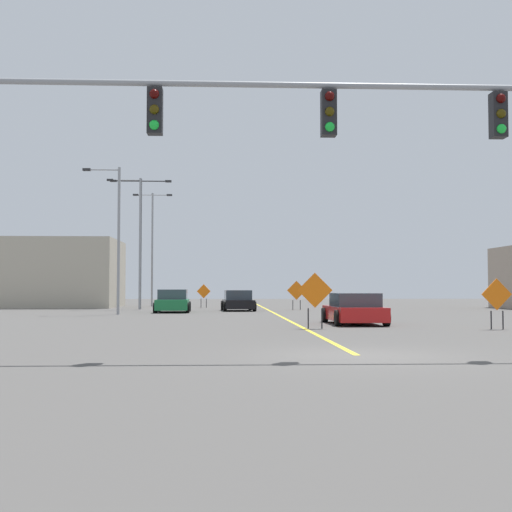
{
  "coord_description": "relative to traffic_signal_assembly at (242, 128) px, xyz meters",
  "views": [
    {
      "loc": [
        -2.99,
        -15.34,
        1.52
      ],
      "look_at": [
        -1.31,
        21.09,
        3.22
      ],
      "focal_mm": 47.98,
      "sensor_mm": 36.0,
      "label": 1
    }
  ],
  "objects": [
    {
      "name": "street_lamp_far_left",
      "position": [
        -6.34,
        33.32,
        0.33
      ],
      "size": [
        4.34,
        0.24,
        9.26
      ],
      "color": "black",
      "rests_on": "ground"
    },
    {
      "name": "car_green_mid",
      "position": [
        -3.6,
        27.55,
        -4.46
      ],
      "size": [
        2.24,
        4.25,
        1.42
      ],
      "color": "#196B38",
      "rests_on": "ground"
    },
    {
      "name": "street_lamp_mid_left",
      "position": [
        -6.54,
        33.27,
        0.01
      ],
      "size": [
        2.45,
        0.24,
        9.32
      ],
      "color": "gray",
      "rests_on": "ground"
    },
    {
      "name": "street_lamp_mid_right",
      "position": [
        -6.29,
        40.71,
        0.25
      ],
      "size": [
        3.19,
        0.24,
        9.28
      ],
      "color": "gray",
      "rests_on": "ground"
    },
    {
      "name": "traffic_signal_assembly",
      "position": [
        0.0,
        0.0,
        0.0
      ],
      "size": [
        15.88,
        0.44,
        6.64
      ],
      "color": "gray",
      "rests_on": "ground"
    },
    {
      "name": "road_centre_stripe",
      "position": [
        2.61,
        43.47,
        -5.13
      ],
      "size": [
        0.16,
        86.91,
        0.01
      ],
      "color": "yellow",
      "rests_on": "ground"
    },
    {
      "name": "construction_sign_median_far",
      "position": [
        -1.97,
        37.12,
        -4.0
      ],
      "size": [
        1.06,
        0.28,
        1.79
      ],
      "color": "orange",
      "rests_on": "ground"
    },
    {
      "name": "construction_sign_left_shoulder",
      "position": [
        4.63,
        32.09,
        -3.88
      ],
      "size": [
        1.33,
        0.08,
        2.01
      ],
      "color": "orange",
      "rests_on": "ground"
    },
    {
      "name": "street_lamp_far_right",
      "position": [
        -6.6,
        24.01,
        -0.46
      ],
      "size": [
        2.16,
        0.24,
        8.45
      ],
      "color": "gray",
      "rests_on": "ground"
    },
    {
      "name": "car_red_distant",
      "position": [
        5.05,
        13.13,
        -4.52
      ],
      "size": [
        2.22,
        4.58,
        1.3
      ],
      "color": "red",
      "rests_on": "ground"
    },
    {
      "name": "construction_sign_right_shoulder",
      "position": [
        3.0,
        10.11,
        -3.81
      ],
      "size": [
        1.29,
        0.35,
        2.09
      ],
      "color": "orange",
      "rests_on": "ground"
    },
    {
      "name": "car_black_far",
      "position": [
        0.52,
        30.08,
        -4.49
      ],
      "size": [
        2.31,
        4.05,
        1.36
      ],
      "color": "black",
      "rests_on": "ground"
    },
    {
      "name": "construction_sign_left_lane",
      "position": [
        9.61,
        9.35,
        -3.96
      ],
      "size": [
        1.17,
        0.12,
        1.87
      ],
      "color": "orange",
      "rests_on": "ground"
    },
    {
      "name": "ground",
      "position": [
        2.61,
        0.02,
        -5.14
      ],
      "size": [
        156.45,
        156.45,
        0.0
      ],
      "primitive_type": "plane",
      "color": "#4C4947"
    },
    {
      "name": "roadside_building_west",
      "position": [
        -13.53,
        39.09,
        -2.49
      ],
      "size": [
        9.49,
        8.21,
        5.29
      ],
      "color": "#B2A893",
      "rests_on": "ground"
    }
  ]
}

